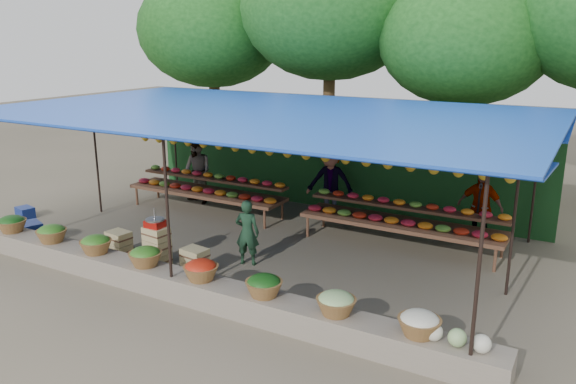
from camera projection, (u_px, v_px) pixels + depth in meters
The scene contains 16 objects.
ground at pixel (264, 245), 11.76m from camera, with size 60.00×60.00×0.00m, color brown.
stone_curb at pixel (178, 285), 9.39m from camera, with size 10.60×0.55×0.40m, color slate.
stall_canopy at pixel (265, 117), 11.11m from camera, with size 10.80×6.60×2.82m.
produce_baskets at pixel (172, 263), 9.35m from camera, with size 8.98×0.58×0.34m.
netting_backdrop at pixel (330, 160), 14.07m from camera, with size 10.60×0.06×2.50m, color #1A4A20.
tree_row at pixel (395, 19), 15.39m from camera, with size 16.51×5.50×7.12m.
fruit_table_left at pixel (207, 188), 13.91m from camera, with size 4.21×0.95×0.93m.
fruit_table_right at pixel (402, 218), 11.54m from camera, with size 4.21×0.95×0.93m.
crate_counter at pixel (156, 250), 10.64m from camera, with size 2.39×0.39×0.77m.
weighing_scale at pixel (155, 223), 10.48m from camera, with size 0.35×0.35×0.37m.
vendor_seated at pixel (247, 232), 10.61m from camera, with size 0.46×0.31×1.27m, color #1A3A25.
customer_left at pixel (197, 172), 14.54m from camera, with size 0.83×0.64×1.70m, color slate.
customer_mid at pixel (330, 182), 13.35m from camera, with size 1.15×0.66×1.78m, color slate.
customer_right at pixel (480, 207), 11.58m from camera, with size 0.96×0.40×1.63m, color slate.
blue_crate_front at pixel (31, 229), 12.25m from camera, with size 0.52×0.38×0.31m, color navy.
blue_crate_back at pixel (25, 212), 13.53m from camera, with size 0.44×0.31×0.26m, color navy.
Camera 1 is at (5.86, -9.38, 4.18)m, focal length 35.00 mm.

